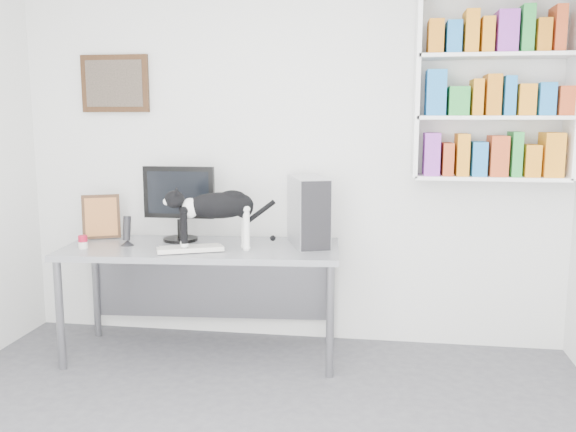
{
  "coord_description": "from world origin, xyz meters",
  "views": [
    {
      "loc": [
        0.67,
        -2.41,
        1.65
      ],
      "look_at": [
        0.07,
        1.53,
        1.0
      ],
      "focal_mm": 38.0,
      "sensor_mm": 36.0,
      "label": 1
    }
  ],
  "objects_px": {
    "desk": "(203,301)",
    "monitor": "(179,203)",
    "bookshelf": "(494,87)",
    "speaker": "(127,230)",
    "pc_tower": "(308,211)",
    "keyboard": "(190,249)",
    "leaning_print": "(101,216)",
    "soup_can": "(83,242)",
    "cat": "(217,220)"
  },
  "relations": [
    {
      "from": "desk",
      "to": "monitor",
      "type": "distance_m",
      "value": 0.71
    },
    {
      "from": "bookshelf",
      "to": "speaker",
      "type": "relative_size",
      "value": 5.8
    },
    {
      "from": "desk",
      "to": "pc_tower",
      "type": "bearing_deg",
      "value": 8.52
    },
    {
      "from": "speaker",
      "to": "bookshelf",
      "type": "bearing_deg",
      "value": 17.82
    },
    {
      "from": "desk",
      "to": "keyboard",
      "type": "height_order",
      "value": "keyboard"
    },
    {
      "from": "bookshelf",
      "to": "leaning_print",
      "type": "height_order",
      "value": "bookshelf"
    },
    {
      "from": "desk",
      "to": "monitor",
      "type": "relative_size",
      "value": 3.45
    },
    {
      "from": "pc_tower",
      "to": "desk",
      "type": "bearing_deg",
      "value": 174.04
    },
    {
      "from": "bookshelf",
      "to": "soup_can",
      "type": "relative_size",
      "value": 13.93
    },
    {
      "from": "keyboard",
      "to": "pc_tower",
      "type": "height_order",
      "value": "pc_tower"
    },
    {
      "from": "bookshelf",
      "to": "leaning_print",
      "type": "distance_m",
      "value": 2.88
    },
    {
      "from": "pc_tower",
      "to": "speaker",
      "type": "xyz_separation_m",
      "value": [
        -1.23,
        -0.22,
        -0.13
      ]
    },
    {
      "from": "keyboard",
      "to": "speaker",
      "type": "relative_size",
      "value": 2.01
    },
    {
      "from": "leaning_print",
      "to": "soup_can",
      "type": "xyz_separation_m",
      "value": [
        0.03,
        -0.35,
        -0.12
      ]
    },
    {
      "from": "pc_tower",
      "to": "cat",
      "type": "bearing_deg",
      "value": -172.74
    },
    {
      "from": "bookshelf",
      "to": "soup_can",
      "type": "xyz_separation_m",
      "value": [
        -2.7,
        -0.51,
        -1.03
      ]
    },
    {
      "from": "leaning_print",
      "to": "cat",
      "type": "height_order",
      "value": "cat"
    },
    {
      "from": "pc_tower",
      "to": "bookshelf",
      "type": "bearing_deg",
      "value": -11.95
    },
    {
      "from": "desk",
      "to": "speaker",
      "type": "distance_m",
      "value": 0.72
    },
    {
      "from": "monitor",
      "to": "leaning_print",
      "type": "bearing_deg",
      "value": 179.14
    },
    {
      "from": "desk",
      "to": "cat",
      "type": "height_order",
      "value": "cat"
    },
    {
      "from": "bookshelf",
      "to": "cat",
      "type": "xyz_separation_m",
      "value": [
        -1.78,
        -0.43,
        -0.87
      ]
    },
    {
      "from": "keyboard",
      "to": "pc_tower",
      "type": "relative_size",
      "value": 0.91
    },
    {
      "from": "desk",
      "to": "soup_can",
      "type": "height_order",
      "value": "soup_can"
    },
    {
      "from": "leaning_print",
      "to": "cat",
      "type": "distance_m",
      "value": 0.98
    },
    {
      "from": "cat",
      "to": "soup_can",
      "type": "bearing_deg",
      "value": 162.87
    },
    {
      "from": "cat",
      "to": "leaning_print",
      "type": "bearing_deg",
      "value": 141.84
    },
    {
      "from": "keyboard",
      "to": "leaning_print",
      "type": "distance_m",
      "value": 0.85
    },
    {
      "from": "bookshelf",
      "to": "desk",
      "type": "relative_size",
      "value": 0.66
    },
    {
      "from": "desk",
      "to": "soup_can",
      "type": "bearing_deg",
      "value": -170.61
    },
    {
      "from": "monitor",
      "to": "soup_can",
      "type": "height_order",
      "value": "monitor"
    },
    {
      "from": "monitor",
      "to": "pc_tower",
      "type": "bearing_deg",
      "value": -0.27
    },
    {
      "from": "soup_can",
      "to": "leaning_print",
      "type": "bearing_deg",
      "value": 95.13
    },
    {
      "from": "monitor",
      "to": "keyboard",
      "type": "relative_size",
      "value": 1.27
    },
    {
      "from": "bookshelf",
      "to": "leaning_print",
      "type": "relative_size",
      "value": 3.75
    },
    {
      "from": "pc_tower",
      "to": "soup_can",
      "type": "height_order",
      "value": "pc_tower"
    },
    {
      "from": "speaker",
      "to": "soup_can",
      "type": "xyz_separation_m",
      "value": [
        -0.25,
        -0.14,
        -0.06
      ]
    },
    {
      "from": "desk",
      "to": "cat",
      "type": "xyz_separation_m",
      "value": [
        0.15,
        -0.12,
        0.59
      ]
    },
    {
      "from": "monitor",
      "to": "soup_can",
      "type": "relative_size",
      "value": 6.1
    },
    {
      "from": "speaker",
      "to": "soup_can",
      "type": "distance_m",
      "value": 0.3
    },
    {
      "from": "keyboard",
      "to": "cat",
      "type": "relative_size",
      "value": 0.65
    },
    {
      "from": "speaker",
      "to": "desk",
      "type": "bearing_deg",
      "value": 15.01
    },
    {
      "from": "bookshelf",
      "to": "speaker",
      "type": "bearing_deg",
      "value": -171.4
    },
    {
      "from": "keyboard",
      "to": "speaker",
      "type": "bearing_deg",
      "value": 143.56
    },
    {
      "from": "leaning_print",
      "to": "soup_can",
      "type": "relative_size",
      "value": 3.71
    },
    {
      "from": "leaning_print",
      "to": "cat",
      "type": "bearing_deg",
      "value": -41.43
    },
    {
      "from": "monitor",
      "to": "cat",
      "type": "height_order",
      "value": "monitor"
    },
    {
      "from": "monitor",
      "to": "soup_can",
      "type": "bearing_deg",
      "value": -148.85
    },
    {
      "from": "soup_can",
      "to": "cat",
      "type": "distance_m",
      "value": 0.93
    },
    {
      "from": "keyboard",
      "to": "desk",
      "type": "bearing_deg",
      "value": 57.32
    }
  ]
}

